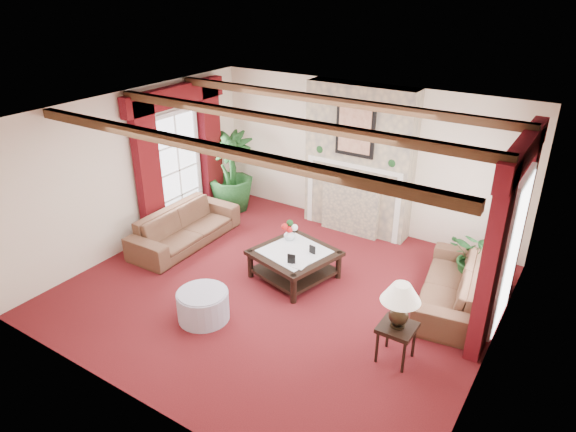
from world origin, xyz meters
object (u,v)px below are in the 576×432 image
Objects in this scene: ottoman at (203,305)px; potted_palm at (232,188)px; coffee_table at (294,264)px; sofa_left at (184,221)px; sofa_right at (453,279)px; side_table at (396,343)px.

potted_palm is at bearing 122.15° from ottoman.
sofa_left is at bearing -164.30° from coffee_table.
sofa_right reaches higher than coffee_table.
sofa_left is at bearing -89.83° from sofa_right.
sofa_left reaches higher than coffee_table.
side_table is (2.08, -0.95, 0.02)m from coffee_table.
side_table reaches higher than ottoman.
coffee_table is at bearing -89.33° from sofa_left.
sofa_left is at bearing 138.98° from ottoman.
side_table is at bearing -16.72° from sofa_right.
sofa_left is 4.25× the size of side_table.
sofa_left is 3.00× the size of ottoman.
sofa_right is 2.99× the size of ottoman.
side_table is (-0.22, -1.60, -0.15)m from sofa_right.
sofa_left is 4.42m from side_table.
coffee_table is (-2.30, -0.65, -0.18)m from sofa_right.
coffee_table is (2.48, -1.56, -0.22)m from potted_palm.
potted_palm is (-4.78, 0.90, 0.04)m from sofa_right.
ottoman is (1.98, -3.16, -0.24)m from potted_palm.
coffee_table is 1.67m from ottoman.
ottoman is (1.76, -1.53, -0.21)m from sofa_left.
side_table is 2.65m from ottoman.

